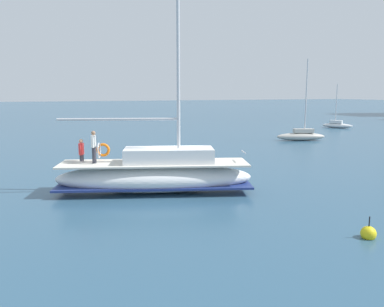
{
  "coord_description": "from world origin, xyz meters",
  "views": [
    {
      "loc": [
        18.73,
        -6.68,
        4.87
      ],
      "look_at": [
        1.07,
        0.63,
        1.8
      ],
      "focal_mm": 35.74,
      "sensor_mm": 36.0,
      "label": 1
    }
  ],
  "objects_px": {
    "main_sailboat": "(156,174)",
    "mooring_buoy": "(368,233)",
    "moored_catamaran": "(301,135)",
    "moored_sloop_far": "(337,125)"
  },
  "relations": [
    {
      "from": "main_sailboat",
      "to": "mooring_buoy",
      "type": "distance_m",
      "value": 9.86
    },
    {
      "from": "main_sailboat",
      "to": "mooring_buoy",
      "type": "xyz_separation_m",
      "value": [
        8.56,
        4.83,
        -0.75
      ]
    },
    {
      "from": "mooring_buoy",
      "to": "main_sailboat",
      "type": "bearing_deg",
      "value": -150.56
    },
    {
      "from": "main_sailboat",
      "to": "moored_sloop_far",
      "type": "xyz_separation_m",
      "value": [
        -23.11,
        33.09,
        -0.44
      ]
    },
    {
      "from": "main_sailboat",
      "to": "moored_sloop_far",
      "type": "relative_size",
      "value": 2.14
    },
    {
      "from": "moored_sloop_far",
      "to": "mooring_buoy",
      "type": "bearing_deg",
      "value": -41.75
    },
    {
      "from": "moored_sloop_far",
      "to": "moored_catamaran",
      "type": "relative_size",
      "value": 0.74
    },
    {
      "from": "moored_sloop_far",
      "to": "mooring_buoy",
      "type": "xyz_separation_m",
      "value": [
        31.67,
        -28.26,
        -0.31
      ]
    },
    {
      "from": "main_sailboat",
      "to": "moored_sloop_far",
      "type": "bearing_deg",
      "value": 124.93
    },
    {
      "from": "moored_catamaran",
      "to": "main_sailboat",
      "type": "bearing_deg",
      "value": -54.97
    }
  ]
}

